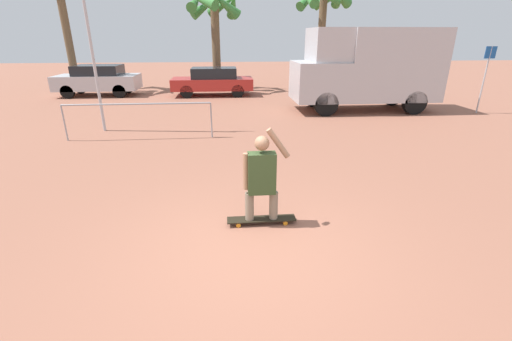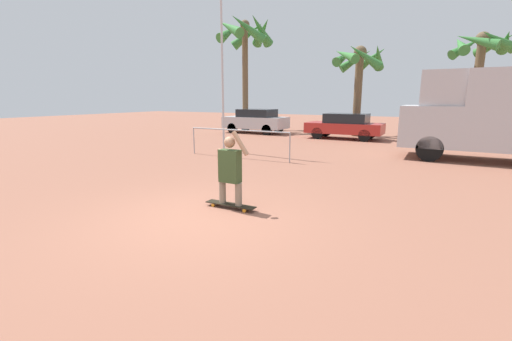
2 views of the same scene
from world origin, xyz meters
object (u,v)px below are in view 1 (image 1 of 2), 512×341
at_px(palm_tree_center_background, 214,11).
at_px(person_skateboarder, 262,175).
at_px(palm_tree_near_van, 324,6).
at_px(camper_van, 368,67).
at_px(parked_car_red, 213,81).
at_px(skateboard, 261,219).
at_px(parked_car_silver, 98,80).
at_px(street_sign, 486,71).

bearing_deg(palm_tree_center_background, person_skateboarder, -86.47).
bearing_deg(person_skateboarder, palm_tree_near_van, 71.81).
relative_size(person_skateboarder, camper_van, 0.26).
bearing_deg(parked_car_red, palm_tree_center_background, 84.60).
bearing_deg(skateboard, parked_car_red, 94.79).
distance_m(parked_car_red, parked_car_silver, 5.93).
height_order(parked_car_silver, street_sign, street_sign).
bearing_deg(palm_tree_near_van, parked_car_red, -164.07).
relative_size(person_skateboarder, palm_tree_center_background, 0.29).
bearing_deg(parked_car_silver, parked_car_red, -4.87).
xyz_separation_m(parked_car_silver, palm_tree_center_background, (6.09, 1.39, 3.34)).
distance_m(skateboard, street_sign, 12.53).
height_order(parked_car_silver, palm_tree_near_van, palm_tree_near_van).
bearing_deg(parked_car_silver, camper_van, -22.02).
relative_size(camper_van, parked_car_silver, 1.42).
bearing_deg(palm_tree_center_background, parked_car_red, -95.40).
bearing_deg(skateboard, person_skateboarder, -180.00).
relative_size(parked_car_silver, street_sign, 1.60).
relative_size(parked_car_red, street_sign, 1.62).
distance_m(person_skateboarder, palm_tree_near_van, 16.35).
bearing_deg(palm_tree_near_van, camper_van, -87.45).
height_order(parked_car_red, palm_tree_near_van, palm_tree_near_van).
xyz_separation_m(person_skateboarder, palm_tree_center_background, (-0.94, 15.31, 3.28)).
relative_size(camper_van, parked_car_red, 1.40).
height_order(parked_car_red, palm_tree_center_background, palm_tree_center_background).
bearing_deg(camper_van, skateboard, -120.43).
relative_size(parked_car_silver, palm_tree_near_van, 0.74).
height_order(parked_car_silver, palm_tree_center_background, palm_tree_center_background).
bearing_deg(camper_van, palm_tree_near_van, 92.55).
height_order(skateboard, parked_car_silver, parked_car_silver).
bearing_deg(street_sign, palm_tree_center_background, 144.96).
xyz_separation_m(parked_car_red, parked_car_silver, (-5.91, 0.50, 0.07)).
relative_size(palm_tree_near_van, palm_tree_center_background, 1.04).
bearing_deg(camper_van, person_skateboarder, -120.44).
distance_m(person_skateboarder, parked_car_silver, 15.60).
bearing_deg(skateboard, street_sign, 39.70).
distance_m(palm_tree_near_van, street_sign, 9.00).
distance_m(parked_car_red, street_sign, 12.05).
bearing_deg(palm_tree_near_van, person_skateboarder, -108.19).
bearing_deg(camper_van, parked_car_silver, 157.98).
bearing_deg(camper_van, street_sign, -13.21).
xyz_separation_m(skateboard, street_sign, (9.57, 7.94, 1.55)).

